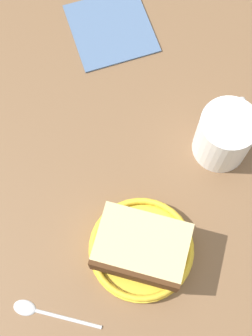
{
  "coord_description": "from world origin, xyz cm",
  "views": [
    {
      "loc": [
        -21.65,
        -4.44,
        65.77
      ],
      "look_at": [
        0.69,
        -1.79,
        3.0
      ],
      "focal_mm": 52.25,
      "sensor_mm": 36.0,
      "label": 1
    }
  ],
  "objects_px": {
    "cake_slice": "(141,247)",
    "tea_mug": "(225,134)",
    "small_plate": "(141,249)",
    "teaspoon": "(38,311)",
    "folded_napkin": "(111,28)"
  },
  "relations": [
    {
      "from": "cake_slice",
      "to": "tea_mug",
      "type": "relative_size",
      "value": 1.26
    },
    {
      "from": "cake_slice",
      "to": "tea_mug",
      "type": "height_order",
      "value": "tea_mug"
    },
    {
      "from": "small_plate",
      "to": "tea_mug",
      "type": "distance_m",
      "value": 0.19
    },
    {
      "from": "cake_slice",
      "to": "teaspoon",
      "type": "distance_m",
      "value": 0.16
    },
    {
      "from": "teaspoon",
      "to": "folded_napkin",
      "type": "relative_size",
      "value": 0.91
    },
    {
      "from": "cake_slice",
      "to": "tea_mug",
      "type": "bearing_deg",
      "value": -30.3
    },
    {
      "from": "small_plate",
      "to": "folded_napkin",
      "type": "relative_size",
      "value": 1.08
    },
    {
      "from": "teaspoon",
      "to": "folded_napkin",
      "type": "bearing_deg",
      "value": -4.93
    },
    {
      "from": "small_plate",
      "to": "cake_slice",
      "type": "relative_size",
      "value": 1.12
    },
    {
      "from": "cake_slice",
      "to": "teaspoon",
      "type": "bearing_deg",
      "value": 126.78
    },
    {
      "from": "cake_slice",
      "to": "small_plate",
      "type": "bearing_deg",
      "value": -8.38
    },
    {
      "from": "tea_mug",
      "to": "cake_slice",
      "type": "bearing_deg",
      "value": 149.7
    },
    {
      "from": "small_plate",
      "to": "folded_napkin",
      "type": "height_order",
      "value": "small_plate"
    },
    {
      "from": "small_plate",
      "to": "folded_napkin",
      "type": "xyz_separation_m",
      "value": [
        0.35,
        0.09,
        -0.01
      ]
    },
    {
      "from": "cake_slice",
      "to": "teaspoon",
      "type": "relative_size",
      "value": 1.06
    }
  ]
}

